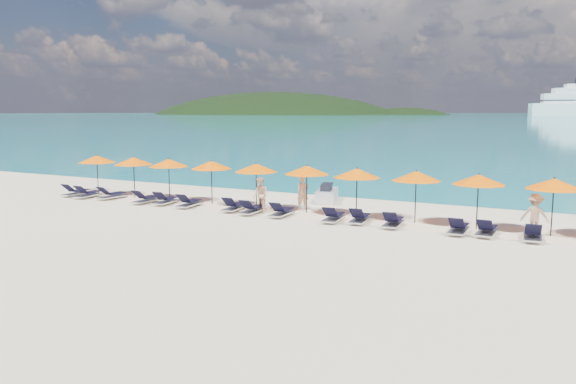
% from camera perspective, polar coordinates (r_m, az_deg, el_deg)
% --- Properties ---
extents(ground, '(1400.00, 1400.00, 0.00)m').
position_cam_1_polar(ground, '(22.33, -3.55, -4.04)').
color(ground, beige).
extents(sea, '(1600.00, 1300.00, 0.01)m').
position_cam_1_polar(sea, '(678.82, 26.60, 7.03)').
color(sea, '#1FA9B2').
rests_on(sea, ground).
extents(headland_main, '(374.00, 242.00, 126.50)m').
position_cam_1_polar(headland_main, '(640.97, -1.79, 4.47)').
color(headland_main, black).
rests_on(headland_main, ground).
extents(headland_small, '(162.00, 126.00, 85.50)m').
position_cam_1_polar(headland_small, '(602.06, 11.78, 4.34)').
color(headland_small, black).
rests_on(headland_small, ground).
extents(jetski, '(1.65, 2.73, 0.91)m').
position_cam_1_polar(jetski, '(29.65, 3.96, -0.23)').
color(jetski, silver).
rests_on(jetski, ground).
extents(beachgoer_a, '(0.69, 0.65, 1.60)m').
position_cam_1_polar(beachgoer_a, '(27.10, 1.51, -0.12)').
color(beachgoer_a, '#DFAB7F').
rests_on(beachgoer_a, ground).
extents(beachgoer_b, '(0.94, 0.83, 1.68)m').
position_cam_1_polar(beachgoer_b, '(26.20, -2.84, -0.32)').
color(beachgoer_b, '#DFAB7F').
rests_on(beachgoer_b, ground).
extents(beachgoer_c, '(1.07, 0.55, 1.62)m').
position_cam_1_polar(beachgoer_c, '(23.40, 23.80, -2.14)').
color(beachgoer_c, '#DFAB7F').
rests_on(beachgoer_c, ground).
extents(umbrella_0, '(2.10, 2.10, 2.28)m').
position_cam_1_polar(umbrella_0, '(33.78, -18.85, 3.19)').
color(umbrella_0, black).
rests_on(umbrella_0, ground).
extents(umbrella_1, '(2.10, 2.10, 2.28)m').
position_cam_1_polar(umbrella_1, '(31.85, -15.43, 3.05)').
color(umbrella_1, black).
rests_on(umbrella_1, ground).
extents(umbrella_2, '(2.10, 2.10, 2.28)m').
position_cam_1_polar(umbrella_2, '(30.31, -12.03, 2.92)').
color(umbrella_2, black).
rests_on(umbrella_2, ground).
extents(umbrella_3, '(2.10, 2.10, 2.28)m').
position_cam_1_polar(umbrella_3, '(28.76, -7.79, 2.74)').
color(umbrella_3, black).
rests_on(umbrella_3, ground).
extents(umbrella_4, '(2.10, 2.10, 2.28)m').
position_cam_1_polar(umbrella_4, '(27.09, -3.25, 2.47)').
color(umbrella_4, black).
rests_on(umbrella_4, ground).
extents(umbrella_5, '(2.10, 2.10, 2.28)m').
position_cam_1_polar(umbrella_5, '(26.06, 1.92, 2.24)').
color(umbrella_5, black).
rests_on(umbrella_5, ground).
extents(umbrella_6, '(2.10, 2.10, 2.28)m').
position_cam_1_polar(umbrella_6, '(24.97, 7.02, 1.92)').
color(umbrella_6, black).
rests_on(umbrella_6, ground).
extents(umbrella_7, '(2.10, 2.10, 2.28)m').
position_cam_1_polar(umbrella_7, '(24.30, 12.90, 1.60)').
color(umbrella_7, black).
rests_on(umbrella_7, ground).
extents(umbrella_8, '(2.10, 2.10, 2.28)m').
position_cam_1_polar(umbrella_8, '(23.72, 18.79, 1.21)').
color(umbrella_8, black).
rests_on(umbrella_8, ground).
extents(umbrella_9, '(2.10, 2.10, 2.28)m').
position_cam_1_polar(umbrella_9, '(23.42, 25.42, 0.75)').
color(umbrella_9, black).
rests_on(umbrella_9, ground).
extents(lounger_0, '(0.67, 1.72, 0.66)m').
position_cam_1_polar(lounger_0, '(33.60, -20.76, 0.01)').
color(lounger_0, silver).
rests_on(lounger_0, ground).
extents(lounger_1, '(0.75, 1.74, 0.66)m').
position_cam_1_polar(lounger_1, '(32.67, -19.67, -0.16)').
color(lounger_1, silver).
rests_on(lounger_1, ground).
extents(lounger_2, '(0.76, 1.75, 0.66)m').
position_cam_1_polar(lounger_2, '(31.76, -17.50, -0.28)').
color(lounger_2, silver).
rests_on(lounger_2, ground).
extents(lounger_3, '(0.63, 1.70, 0.66)m').
position_cam_1_polar(lounger_3, '(29.87, -14.23, -0.68)').
color(lounger_3, silver).
rests_on(lounger_3, ground).
extents(lounger_4, '(0.78, 1.75, 0.66)m').
position_cam_1_polar(lounger_4, '(29.24, -12.31, -0.80)').
color(lounger_4, silver).
rests_on(lounger_4, ground).
extents(lounger_5, '(0.79, 1.75, 0.66)m').
position_cam_1_polar(lounger_5, '(28.18, -10.02, -1.08)').
color(lounger_5, silver).
rests_on(lounger_5, ground).
extents(lounger_6, '(0.79, 1.75, 0.66)m').
position_cam_1_polar(lounger_6, '(26.85, -5.49, -1.45)').
color(lounger_6, silver).
rests_on(lounger_6, ground).
extents(lounger_7, '(0.67, 1.72, 0.66)m').
position_cam_1_polar(lounger_7, '(26.02, -3.67, -1.74)').
color(lounger_7, silver).
rests_on(lounger_7, ground).
extents(lounger_8, '(0.70, 1.73, 0.66)m').
position_cam_1_polar(lounger_8, '(25.35, -0.64, -1.99)').
color(lounger_8, silver).
rests_on(lounger_8, ground).
extents(lounger_9, '(0.78, 1.75, 0.66)m').
position_cam_1_polar(lounger_9, '(24.23, 4.64, -2.50)').
color(lounger_9, silver).
rests_on(lounger_9, ground).
extents(lounger_10, '(0.78, 1.75, 0.66)m').
position_cam_1_polar(lounger_10, '(24.08, 7.31, -2.61)').
color(lounger_10, silver).
rests_on(lounger_10, ground).
extents(lounger_11, '(0.73, 1.74, 0.66)m').
position_cam_1_polar(lounger_11, '(23.47, 10.63, -2.97)').
color(lounger_11, silver).
rests_on(lounger_11, ground).
extents(lounger_12, '(0.66, 1.71, 0.66)m').
position_cam_1_polar(lounger_12, '(22.81, 16.93, -3.52)').
color(lounger_12, silver).
rests_on(lounger_12, ground).
extents(lounger_13, '(0.65, 1.71, 0.66)m').
position_cam_1_polar(lounger_13, '(22.80, 19.54, -3.65)').
color(lounger_13, silver).
rests_on(lounger_13, ground).
extents(lounger_14, '(0.75, 1.74, 0.66)m').
position_cam_1_polar(lounger_14, '(22.62, 23.61, -3.96)').
color(lounger_14, silver).
rests_on(lounger_14, ground).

